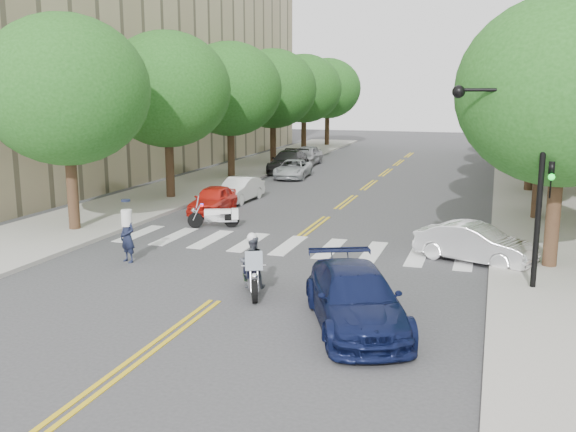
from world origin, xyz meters
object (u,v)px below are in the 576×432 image
at_px(sedan_blue, 356,298).
at_px(motorcycle_police, 252,266).
at_px(motorcycle_parked, 218,216).
at_px(convertible, 475,243).
at_px(officer_standing, 128,237).

bearing_deg(sedan_blue, motorcycle_police, 129.80).
relative_size(motorcycle_parked, convertible, 0.52).
bearing_deg(motorcycle_police, convertible, -162.63).
bearing_deg(motorcycle_parked, motorcycle_police, -172.64).
bearing_deg(motorcycle_parked, officer_standing, 150.77).
distance_m(motorcycle_parked, officer_standing, 5.85).
relative_size(motorcycle_parked, sedan_blue, 0.41).
height_order(motorcycle_police, officer_standing, motorcycle_police).
distance_m(motorcycle_police, motorcycle_parked, 8.78).
xyz_separation_m(motorcycle_parked, sedan_blue, (7.71, -9.24, 0.23)).
relative_size(officer_standing, sedan_blue, 0.35).
relative_size(motorcycle_police, officer_standing, 1.20).
distance_m(convertible, sedan_blue, 7.38).
bearing_deg(motorcycle_police, motorcycle_parked, -84.70).
distance_m(officer_standing, sedan_blue, 9.04).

